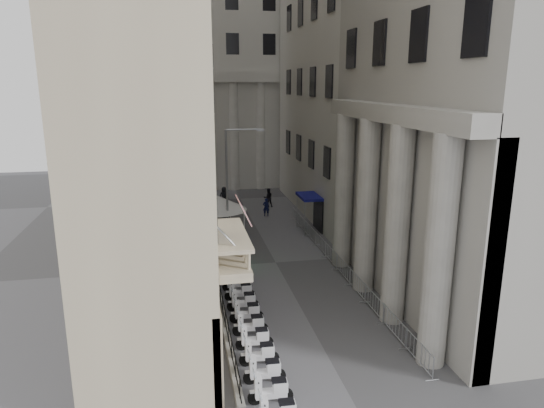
{
  "coord_description": "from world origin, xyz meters",
  "views": [
    {
      "loc": [
        -6.11,
        -11.28,
        11.85
      ],
      "look_at": [
        -0.54,
        17.72,
        4.5
      ],
      "focal_mm": 32.0,
      "sensor_mm": 36.0,
      "label": 1
    }
  ],
  "objects_px": {
    "street_lamp": "(232,178)",
    "info_kiosk": "(225,255)",
    "security_tent": "(223,204)",
    "pedestrian_a": "(266,207)",
    "pedestrian_b": "(268,198)"
  },
  "relations": [
    {
      "from": "street_lamp",
      "to": "info_kiosk",
      "type": "relative_size",
      "value": 5.08
    },
    {
      "from": "security_tent",
      "to": "street_lamp",
      "type": "relative_size",
      "value": 0.51
    },
    {
      "from": "pedestrian_a",
      "to": "pedestrian_b",
      "type": "distance_m",
      "value": 3.34
    },
    {
      "from": "security_tent",
      "to": "info_kiosk",
      "type": "xyz_separation_m",
      "value": [
        -0.4,
        -5.31,
        -2.15
      ]
    },
    {
      "from": "info_kiosk",
      "to": "security_tent",
      "type": "bearing_deg",
      "value": 91.18
    },
    {
      "from": "pedestrian_a",
      "to": "pedestrian_b",
      "type": "height_order",
      "value": "pedestrian_b"
    },
    {
      "from": "pedestrian_a",
      "to": "security_tent",
      "type": "bearing_deg",
      "value": 59.57
    },
    {
      "from": "security_tent",
      "to": "street_lamp",
      "type": "xyz_separation_m",
      "value": [
        0.56,
        -1.16,
        2.23
      ]
    },
    {
      "from": "security_tent",
      "to": "street_lamp",
      "type": "height_order",
      "value": "street_lamp"
    },
    {
      "from": "info_kiosk",
      "to": "pedestrian_b",
      "type": "relative_size",
      "value": 0.91
    },
    {
      "from": "street_lamp",
      "to": "pedestrian_a",
      "type": "bearing_deg",
      "value": 62.19
    },
    {
      "from": "street_lamp",
      "to": "info_kiosk",
      "type": "bearing_deg",
      "value": -104.38
    },
    {
      "from": "security_tent",
      "to": "pedestrian_b",
      "type": "bearing_deg",
      "value": 62.13
    },
    {
      "from": "pedestrian_a",
      "to": "pedestrian_b",
      "type": "bearing_deg",
      "value": -100.41
    },
    {
      "from": "info_kiosk",
      "to": "pedestrian_b",
      "type": "distance_m",
      "value": 16.35
    }
  ]
}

